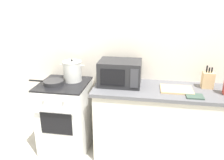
# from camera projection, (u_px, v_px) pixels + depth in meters

# --- Properties ---
(back_wall) EXTENTS (4.40, 0.10, 2.50)m
(back_wall) POSITION_uv_depth(u_px,v_px,m) (119.00, 53.00, 2.90)
(back_wall) COLOR silver
(back_wall) RESTS_ON ground_plane
(lower_cabinet_right) EXTENTS (1.64, 0.56, 0.88)m
(lower_cabinet_right) POSITION_uv_depth(u_px,v_px,m) (163.00, 125.00, 2.76)
(lower_cabinet_right) COLOR beige
(lower_cabinet_right) RESTS_ON ground_plane
(countertop_right) EXTENTS (1.70, 0.60, 0.04)m
(countertop_right) POSITION_uv_depth(u_px,v_px,m) (166.00, 91.00, 2.60)
(countertop_right) COLOR #59595E
(countertop_right) RESTS_ON lower_cabinet_right
(stove) EXTENTS (0.60, 0.64, 0.92)m
(stove) POSITION_uv_depth(u_px,v_px,m) (66.00, 116.00, 2.93)
(stove) COLOR white
(stove) RESTS_ON ground_plane
(stock_pot) EXTENTS (0.32, 0.24, 0.28)m
(stock_pot) POSITION_uv_depth(u_px,v_px,m) (72.00, 71.00, 2.82)
(stock_pot) COLOR silver
(stock_pot) RESTS_ON stove
(frying_pan) EXTENTS (0.44, 0.24, 0.05)m
(frying_pan) POSITION_uv_depth(u_px,v_px,m) (53.00, 82.00, 2.72)
(frying_pan) COLOR #28282B
(frying_pan) RESTS_ON stove
(microwave) EXTENTS (0.50, 0.37, 0.30)m
(microwave) POSITION_uv_depth(u_px,v_px,m) (120.00, 73.00, 2.68)
(microwave) COLOR #232326
(microwave) RESTS_ON countertop_right
(cutting_board) EXTENTS (0.36, 0.26, 0.02)m
(cutting_board) POSITION_uv_depth(u_px,v_px,m) (176.00, 89.00, 2.55)
(cutting_board) COLOR tan
(cutting_board) RESTS_ON countertop_right
(knife_block) EXTENTS (0.13, 0.10, 0.27)m
(knife_block) POSITION_uv_depth(u_px,v_px,m) (208.00, 80.00, 2.60)
(knife_block) COLOR tan
(knife_block) RESTS_ON countertop_right
(oven_mitt) EXTENTS (0.18, 0.14, 0.02)m
(oven_mitt) POSITION_uv_depth(u_px,v_px,m) (195.00, 96.00, 2.38)
(oven_mitt) COLOR #384C42
(oven_mitt) RESTS_ON countertop_right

